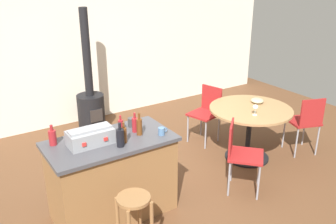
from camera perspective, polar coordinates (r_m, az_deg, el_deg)
The scene contains 20 objects.
ground_plane at distance 4.67m, azimuth -0.81°, elevation -11.74°, with size 8.80×8.80×0.00m, color brown.
back_wall at distance 6.44m, azimuth -13.90°, elevation 10.13°, with size 8.00×0.10×2.70m, color silver.
kitchen_island at distance 4.08m, azimuth -8.60°, elevation -9.92°, with size 1.33×0.71×0.90m.
wooden_stool at distance 3.50m, azimuth -5.25°, elevation -15.46°, with size 0.31×0.31×0.64m.
dining_table at distance 5.22m, azimuth 12.54°, elevation -1.21°, with size 1.13×1.13×0.76m.
folding_chair_near at distance 4.48m, azimuth 11.12°, elevation -6.01°, with size 0.57×0.57×0.87m.
folding_chair_far at distance 5.60m, azimuth 20.54°, elevation -1.18°, with size 0.51×0.51×0.88m.
folding_chair_left at distance 5.69m, azimuth 6.00°, elevation 0.31°, with size 0.49×0.49×0.86m.
wood_stove at distance 6.13m, azimuth -11.88°, elevation 1.31°, with size 0.44×0.45×2.01m.
toolbox at distance 3.77m, azimuth -11.93°, elevation -3.74°, with size 0.45×0.25×0.18m.
bottle_0 at distance 3.75m, azimuth -6.82°, elevation -3.51°, with size 0.06×0.06×0.22m.
bottle_1 at distance 3.67m, azimuth -7.40°, elevation -3.92°, with size 0.08×0.08×0.25m.
bottle_2 at distance 3.99m, azimuth -7.33°, elevation -2.11°, with size 0.06×0.06×0.20m.
bottle_3 at distance 3.90m, azimuth -4.45°, elevation -2.24°, with size 0.06×0.06×0.25m.
bottle_4 at distance 3.86m, azimuth -17.44°, elevation -3.74°, with size 0.08×0.08×0.22m.
bottle_5 at distance 3.98m, azimuth -5.15°, elevation -1.93°, with size 0.06×0.06×0.22m.
cup_0 at distance 3.91m, azimuth -0.98°, elevation -2.99°, with size 0.11×0.07×0.08m.
cup_1 at distance 4.13m, azimuth -5.64°, elevation -1.58°, with size 0.12×0.08×0.10m.
wine_glass at distance 4.89m, azimuth 13.38°, elevation 0.69°, with size 0.07×0.07×0.14m.
serving_bowl at distance 5.36m, azimuth 13.66°, elevation 1.73°, with size 0.18×0.18×0.07m, color tan.
Camera 1 is at (-2.07, -3.30, 2.57)m, focal length 39.39 mm.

